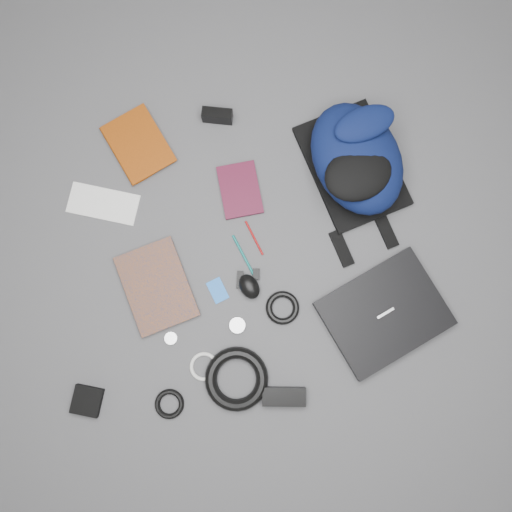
{
  "coord_description": "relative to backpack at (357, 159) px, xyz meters",
  "views": [
    {
      "loc": [
        -0.03,
        -0.21,
        1.71
      ],
      "look_at": [
        0.0,
        0.0,
        0.02
      ],
      "focal_mm": 35.0,
      "sensor_mm": 36.0,
      "label": 1
    }
  ],
  "objects": [
    {
      "name": "white_cable_coil",
      "position": [
        -0.6,
        -0.62,
        -0.09
      ],
      "size": [
        0.1,
        0.1,
        0.01
      ],
      "primitive_type": "torus",
      "rotation": [
        0.0,
        0.0,
        -0.05
      ],
      "color": "white",
      "rests_on": "ground"
    },
    {
      "name": "cable_coil",
      "position": [
        -0.31,
        -0.46,
        -0.08
      ],
      "size": [
        0.13,
        0.13,
        0.02
      ],
      "primitive_type": "torus",
      "rotation": [
        0.0,
        0.0,
        -0.2
      ],
      "color": "black",
      "rests_on": "ground"
    },
    {
      "name": "earbud_coil",
      "position": [
        -0.73,
        -0.72,
        -0.08
      ],
      "size": [
        0.12,
        0.12,
        0.02
      ],
      "primitive_type": "torus",
      "rotation": [
        0.0,
        0.0,
        -0.32
      ],
      "color": "black",
      "rests_on": "ground"
    },
    {
      "name": "pouch",
      "position": [
        -1.0,
        -0.67,
        -0.08
      ],
      "size": [
        0.12,
        0.12,
        0.02
      ],
      "primitive_type": "cube",
      "rotation": [
        0.0,
        0.0,
        -0.33
      ],
      "color": "black",
      "rests_on": "ground"
    },
    {
      "name": "envelope",
      "position": [
        -0.88,
        -0.01,
        -0.09
      ],
      "size": [
        0.27,
        0.19,
        0.0
      ],
      "primitive_type": "cube",
      "rotation": [
        0.0,
        0.0,
        -0.34
      ],
      "color": "white",
      "rests_on": "ground"
    },
    {
      "name": "sticker_disc",
      "position": [
        -0.41,
        0.02,
        -0.09
      ],
      "size": [
        0.1,
        0.1,
        0.0
      ],
      "primitive_type": "cylinder",
      "rotation": [
        0.0,
        0.0,
        -0.12
      ],
      "color": "silver",
      "rests_on": "ground"
    },
    {
      "name": "power_cord_coil",
      "position": [
        -0.5,
        -0.67,
        -0.07
      ],
      "size": [
        0.23,
        0.23,
        0.04
      ],
      "primitive_type": "torus",
      "rotation": [
        0.0,
        0.0,
        -0.07
      ],
      "color": "black",
      "rests_on": "ground"
    },
    {
      "name": "mouse",
      "position": [
        -0.41,
        -0.37,
        -0.07
      ],
      "size": [
        0.09,
        0.11,
        0.05
      ],
      "primitive_type": "ellipsoid",
      "rotation": [
        0.0,
        0.0,
        0.38
      ],
      "color": "black",
      "rests_on": "ground"
    },
    {
      "name": "id_badge",
      "position": [
        -0.52,
        -0.37,
        -0.09
      ],
      "size": [
        0.07,
        0.09,
        0.0
      ],
      "primitive_type": "cube",
      "rotation": [
        0.0,
        0.0,
        0.33
      ],
      "color": "blue",
      "rests_on": "ground"
    },
    {
      "name": "pen_teal",
      "position": [
        -0.42,
        -0.26,
        -0.09
      ],
      "size": [
        0.06,
        0.15,
        0.01
      ],
      "primitive_type": "cylinder",
      "rotation": [
        1.57,
        0.0,
        0.35
      ],
      "color": "#0A625E",
      "rests_on": "ground"
    },
    {
      "name": "key_fob",
      "position": [
        -0.38,
        -0.33,
        -0.09
      ],
      "size": [
        0.03,
        0.04,
        0.01
      ],
      "primitive_type": "cube",
      "rotation": [
        0.0,
        0.0,
        -0.14
      ],
      "color": "black",
      "rests_on": "ground"
    },
    {
      "name": "power_brick",
      "position": [
        -0.35,
        -0.75,
        -0.08
      ],
      "size": [
        0.15,
        0.08,
        0.04
      ],
      "primitive_type": "cube",
      "rotation": [
        0.0,
        0.0,
        -0.15
      ],
      "color": "black",
      "rests_on": "ground"
    },
    {
      "name": "pen_red",
      "position": [
        -0.37,
        -0.21,
        -0.09
      ],
      "size": [
        0.05,
        0.13,
        0.01
      ],
      "primitive_type": "cylinder",
      "rotation": [
        1.57,
        0.0,
        0.33
      ],
      "color": "maroon",
      "rests_on": "ground"
    },
    {
      "name": "ground",
      "position": [
        -0.38,
        -0.27,
        -0.09
      ],
      "size": [
        4.0,
        4.0,
        0.0
      ],
      "primitive_type": "plane",
      "color": "#4F4F51",
      "rests_on": "ground"
    },
    {
      "name": "headphone_right",
      "position": [
        -0.47,
        -0.49,
        -0.09
      ],
      "size": [
        0.07,
        0.07,
        0.01
      ],
      "primitive_type": "cylinder",
      "rotation": [
        0.0,
        0.0,
        0.38
      ],
      "color": "#ABABAD",
      "rests_on": "ground"
    },
    {
      "name": "textbook_red",
      "position": [
        -0.82,
        0.14,
        -0.08
      ],
      "size": [
        0.26,
        0.29,
        0.03
      ],
      "primitive_type": "imported",
      "rotation": [
        0.0,
        0.0,
        0.4
      ],
      "color": "#7B3007",
      "rests_on": "ground"
    },
    {
      "name": "laptop",
      "position": [
        0.02,
        -0.52,
        -0.07
      ],
      "size": [
        0.47,
        0.42,
        0.04
      ],
      "primitive_type": "cube",
      "rotation": [
        0.0,
        0.0,
        0.39
      ],
      "color": "black",
      "rests_on": "ground"
    },
    {
      "name": "headphone_left",
      "position": [
        -0.7,
        -0.51,
        -0.09
      ],
      "size": [
        0.05,
        0.05,
        0.01
      ],
      "primitive_type": "cylinder",
      "rotation": [
        0.0,
        0.0,
        -0.16
      ],
      "color": "silver",
      "rests_on": "ground"
    },
    {
      "name": "compact_camera",
      "position": [
        -0.44,
        0.24,
        -0.06
      ],
      "size": [
        0.11,
        0.06,
        0.06
      ],
      "primitive_type": "cube",
      "rotation": [
        0.0,
        0.0,
        -0.24
      ],
      "color": "black",
      "rests_on": "ground"
    },
    {
      "name": "comic_book",
      "position": [
        -0.83,
        -0.35,
        -0.08
      ],
      "size": [
        0.27,
        0.33,
        0.02
      ],
      "primitive_type": "imported",
      "rotation": [
        0.0,
        0.0,
        0.24
      ],
      "color": "#B95B0D",
      "rests_on": "ground"
    },
    {
      "name": "backpack",
      "position": [
        0.0,
        0.0,
        0.0
      ],
      "size": [
        0.41,
        0.51,
        0.19
      ],
      "primitive_type": null,
      "rotation": [
        0.0,
        0.0,
        0.26
      ],
      "color": "black",
      "rests_on": "ground"
    },
    {
      "name": "dvd_case",
      "position": [
        -0.4,
        -0.03,
        -0.09
      ],
      "size": [
        0.15,
        0.2,
        0.02
      ],
      "primitive_type": "cube",
      "rotation": [
        0.0,
        0.0,
        0.06
      ],
      "color": "#3D0B1D",
      "rests_on": "ground"
    },
    {
      "name": "usb_black",
      "position": [
        -0.44,
        -0.34,
        -0.09
      ],
      "size": [
        0.03,
        0.06,
        0.01
      ],
      "primitive_type": "cube",
      "rotation": [
        0.0,
        0.0,
        -0.19
      ],
      "color": "black",
      "rests_on": "ground"
    }
  ]
}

